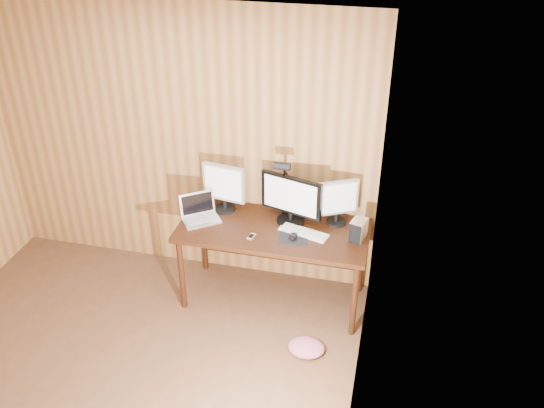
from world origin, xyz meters
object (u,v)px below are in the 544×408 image
at_px(monitor_center, 291,199).
at_px(keyboard, 304,232).
at_px(speaker, 365,228).
at_px(hard_drive, 358,230).
at_px(monitor_right, 337,201).
at_px(mouse, 293,236).
at_px(monitor_left, 224,186).
at_px(phone, 251,236).
at_px(desk, 275,236).
at_px(desk_lamp, 284,180).
at_px(laptop, 200,213).

distance_m(monitor_center, keyboard, 0.30).
bearing_deg(speaker, hard_drive, -124.18).
bearing_deg(monitor_right, speaker, -53.07).
bearing_deg(mouse, monitor_left, 139.62).
bearing_deg(phone, mouse, 21.11).
bearing_deg(desk, monitor_left, 165.34).
height_order(keyboard, desk_lamp, desk_lamp).
bearing_deg(mouse, hard_drive, -2.77).
relative_size(monitor_right, keyboard, 0.93).
bearing_deg(laptop, monitor_right, -26.16).
distance_m(monitor_center, speaker, 0.66).
xyz_separation_m(hard_drive, speaker, (0.05, 0.07, -0.02)).
xyz_separation_m(desk, speaker, (0.75, 0.01, 0.19)).
height_order(laptop, mouse, laptop).
relative_size(monitor_center, desk_lamp, 0.91).
distance_m(mouse, hard_drive, 0.53).
height_order(monitor_left, speaker, monitor_left).
relative_size(desk, monitor_right, 3.96).
distance_m(desk, speaker, 0.78).
bearing_deg(monitor_right, desk_lamp, 153.64).
distance_m(monitor_right, hard_drive, 0.31).
relative_size(monitor_right, mouse, 3.70).
height_order(monitor_right, speaker, monitor_right).
height_order(monitor_center, monitor_right, monitor_center).
distance_m(desk, monitor_left, 0.62).
bearing_deg(hard_drive, monitor_right, 151.71).
bearing_deg(keyboard, hard_drive, 18.68).
bearing_deg(desk_lamp, keyboard, -38.99).
bearing_deg(hard_drive, monitor_left, -173.07).
bearing_deg(monitor_left, monitor_center, 3.17).
relative_size(keyboard, mouse, 3.99).
distance_m(monitor_center, phone, 0.46).
bearing_deg(desk_lamp, phone, -112.11).
bearing_deg(hard_drive, desk_lamp, 179.82).
height_order(monitor_left, mouse, monitor_left).
height_order(mouse, hard_drive, hard_drive).
bearing_deg(monitor_center, hard_drive, 3.64).
height_order(laptop, desk_lamp, desk_lamp).
distance_m(laptop, speaker, 1.41).
bearing_deg(desk_lamp, monitor_center, -33.06).
distance_m(hard_drive, phone, 0.87).
height_order(laptop, speaker, laptop).
bearing_deg(monitor_center, desk, -133.35).
xyz_separation_m(monitor_center, speaker, (0.64, -0.05, -0.16)).
xyz_separation_m(mouse, desk_lamp, (-0.15, 0.31, 0.34)).
distance_m(monitor_left, mouse, 0.77).
bearing_deg(desk, keyboard, -17.34).
bearing_deg(phone, desk, 69.70).
distance_m(laptop, hard_drive, 1.36).
bearing_deg(mouse, speaker, 3.14).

